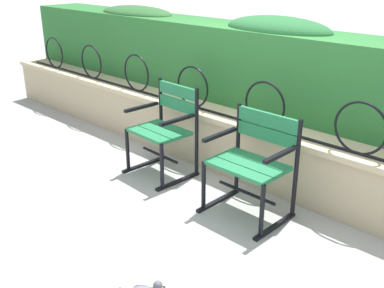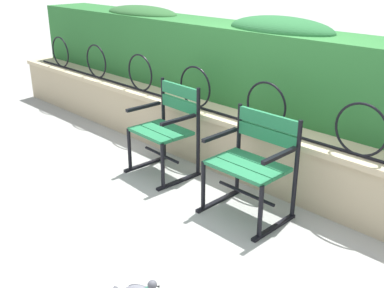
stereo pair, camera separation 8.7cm
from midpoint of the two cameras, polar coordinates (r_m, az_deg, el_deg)
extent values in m
plane|color=#9E9E99|center=(3.87, -0.58, -8.02)|extent=(60.00, 60.00, 0.00)
cube|color=tan|center=(4.36, 7.85, -0.92)|extent=(8.12, 0.35, 0.51)
cube|color=#CBB58F|center=(4.26, 8.04, 2.55)|extent=(8.12, 0.41, 0.05)
cylinder|color=black|center=(4.20, 7.44, 2.80)|extent=(7.57, 0.02, 0.02)
torus|color=black|center=(6.61, -15.73, 10.98)|extent=(0.42, 0.02, 0.42)
torus|color=black|center=(5.88, -11.45, 10.07)|extent=(0.42, 0.02, 0.42)
torus|color=black|center=(5.19, -6.02, 8.84)|extent=(0.42, 0.02, 0.42)
torus|color=black|center=(4.56, 0.92, 7.13)|extent=(0.42, 0.02, 0.42)
torus|color=black|center=(4.02, 9.81, 4.78)|extent=(0.42, 0.02, 0.42)
torus|color=black|center=(3.62, 20.96, 1.66)|extent=(0.42, 0.02, 0.42)
cube|color=#2D7033|center=(4.54, 12.13, 8.82)|extent=(7.96, 0.62, 0.77)
ellipsoid|color=#2E612F|center=(5.93, -5.89, 15.93)|extent=(1.15, 0.56, 0.18)
ellipsoid|color=#286433|center=(4.52, 11.50, 13.77)|extent=(1.13, 0.56, 0.25)
cube|color=#237547|center=(4.23, -4.78, 1.17)|extent=(0.53, 0.15, 0.03)
cube|color=#237547|center=(4.31, -3.34, 1.61)|extent=(0.53, 0.15, 0.03)
cube|color=#237547|center=(4.39, -1.95, 2.02)|extent=(0.53, 0.15, 0.03)
cube|color=#237547|center=(4.35, -0.96, 6.68)|extent=(0.52, 0.06, 0.11)
cube|color=#237547|center=(4.39, -0.95, 4.96)|extent=(0.52, 0.06, 0.11)
cylinder|color=black|center=(4.28, 1.36, 1.38)|extent=(0.04, 0.04, 0.87)
cylinder|color=black|center=(4.10, -3.07, -2.84)|extent=(0.04, 0.04, 0.44)
cube|color=black|center=(4.30, -1.04, -4.66)|extent=(0.07, 0.52, 0.02)
cube|color=black|center=(4.06, -1.10, 3.04)|extent=(0.06, 0.40, 0.03)
cylinder|color=black|center=(4.65, -3.04, 3.05)|extent=(0.04, 0.04, 0.87)
cylinder|color=black|center=(4.48, -7.26, -0.74)|extent=(0.04, 0.04, 0.44)
cube|color=black|center=(4.67, -5.23, -2.51)|extent=(0.07, 0.52, 0.02)
cube|color=black|center=(4.45, -5.50, 4.64)|extent=(0.06, 0.40, 0.03)
cylinder|color=black|center=(4.40, -3.27, -1.35)|extent=(0.50, 0.05, 0.03)
cube|color=#237547|center=(3.51, 6.18, -3.38)|extent=(0.59, 0.13, 0.03)
cube|color=#237547|center=(3.61, 7.58, -2.72)|extent=(0.59, 0.13, 0.03)
cube|color=#237547|center=(3.71, 8.89, -2.10)|extent=(0.59, 0.13, 0.03)
cube|color=#237547|center=(3.67, 10.16, 2.95)|extent=(0.59, 0.03, 0.11)
cube|color=#237547|center=(3.72, 10.04, 1.12)|extent=(0.59, 0.03, 0.11)
cylinder|color=black|center=(3.65, 13.51, -3.29)|extent=(0.04, 0.04, 0.83)
cylinder|color=black|center=(3.42, 9.25, -8.46)|extent=(0.04, 0.04, 0.44)
cube|color=black|center=(3.66, 10.87, -10.17)|extent=(0.04, 0.52, 0.02)
cube|color=black|center=(3.38, 11.60, -1.40)|extent=(0.04, 0.40, 0.03)
cylinder|color=black|center=(3.96, 6.42, -0.77)|extent=(0.04, 0.04, 0.83)
cylinder|color=black|center=(3.75, 2.07, -5.31)|extent=(0.04, 0.04, 0.44)
cube|color=black|center=(3.97, 3.95, -7.09)|extent=(0.04, 0.52, 0.02)
cube|color=black|center=(3.71, 4.19, 1.14)|extent=(0.04, 0.40, 0.03)
cylinder|color=black|center=(3.72, 7.39, -6.11)|extent=(0.56, 0.03, 0.03)
sphere|color=#55555D|center=(2.76, -4.04, -17.11)|extent=(0.06, 0.06, 0.06)
cone|color=black|center=(2.76, -3.38, -17.31)|extent=(0.03, 0.02, 0.01)
camera|label=1|loc=(0.04, -89.33, 0.27)|focal=42.76mm
camera|label=2|loc=(0.04, 90.67, -0.27)|focal=42.76mm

